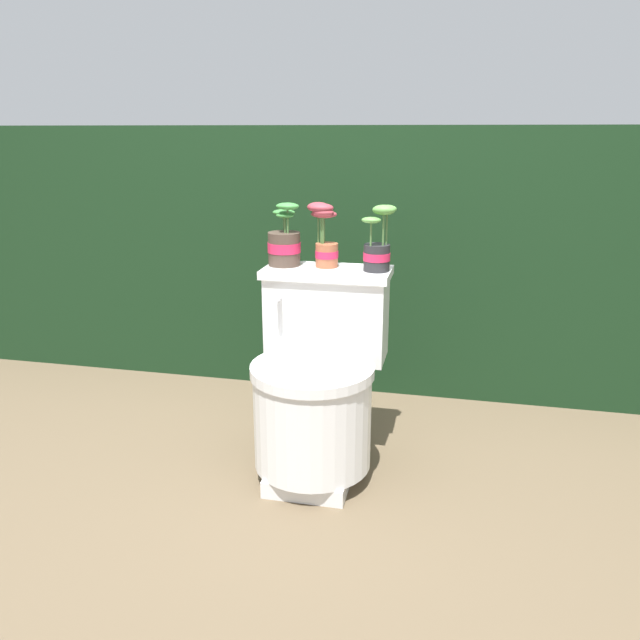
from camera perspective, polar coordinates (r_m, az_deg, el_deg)
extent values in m
plane|color=brown|center=(2.38, -2.27, -13.55)|extent=(12.00, 12.00, 0.00)
cube|color=black|center=(3.31, 3.05, 6.63)|extent=(4.11, 0.90, 1.23)
cube|color=silver|center=(2.32, -0.67, -13.53)|extent=(0.29, 0.35, 0.06)
cylinder|color=silver|center=(2.22, -0.69, -9.09)|extent=(0.41, 0.41, 0.34)
cylinder|color=silver|center=(2.15, -0.71, -4.59)|extent=(0.43, 0.43, 0.04)
cube|color=silver|center=(2.33, 0.65, 0.27)|extent=(0.44, 0.20, 0.31)
cube|color=silver|center=(2.29, 0.66, 4.37)|extent=(0.47, 0.23, 0.03)
cylinder|color=silver|center=(2.22, -3.93, 1.90)|extent=(0.02, 0.05, 0.02)
cylinder|color=#47382D|center=(2.33, -3.29, 6.51)|extent=(0.12, 0.12, 0.12)
cylinder|color=#D1234C|center=(2.33, -3.29, 6.66)|extent=(0.12, 0.12, 0.04)
cylinder|color=#332319|center=(2.32, -3.32, 7.86)|extent=(0.11, 0.11, 0.01)
cylinder|color=#4C753D|center=(2.31, -3.21, 8.68)|extent=(0.01, 0.01, 0.06)
ellipsoid|color=#387F38|center=(2.30, -3.23, 9.53)|extent=(0.07, 0.05, 0.02)
cylinder|color=#4C753D|center=(2.30, -2.97, 9.04)|extent=(0.01, 0.01, 0.09)
ellipsoid|color=#387F38|center=(2.29, -2.99, 10.35)|extent=(0.09, 0.06, 0.03)
cylinder|color=#4C753D|center=(2.36, -3.31, 8.89)|extent=(0.01, 0.01, 0.06)
ellipsoid|color=#387F38|center=(2.35, -3.33, 9.80)|extent=(0.09, 0.06, 0.02)
cylinder|color=#9E5638|center=(2.30, 0.62, 5.94)|extent=(0.08, 0.08, 0.09)
cylinder|color=#D1234C|center=(2.30, 0.62, 6.05)|extent=(0.09, 0.09, 0.03)
cylinder|color=#332319|center=(2.30, 0.62, 6.87)|extent=(0.08, 0.08, 0.01)
cylinder|color=#4C753D|center=(2.28, 0.12, 8.48)|extent=(0.01, 0.01, 0.12)
ellipsoid|color=#93333D|center=(2.27, 0.12, 10.21)|extent=(0.09, 0.06, 0.03)
cylinder|color=#4C753D|center=(2.30, 0.36, 8.26)|extent=(0.01, 0.01, 0.10)
ellipsoid|color=#93333D|center=(2.29, 0.37, 9.65)|extent=(0.10, 0.07, 0.03)
cylinder|color=#4C753D|center=(2.30, -0.15, 8.55)|extent=(0.01, 0.01, 0.12)
ellipsoid|color=#93333D|center=(2.30, -0.15, 10.28)|extent=(0.08, 0.06, 0.04)
cylinder|color=#4C753D|center=(2.28, 0.29, 8.29)|extent=(0.01, 0.01, 0.11)
ellipsoid|color=#93333D|center=(2.27, 0.29, 9.81)|extent=(0.08, 0.06, 0.03)
cylinder|color=#262628|center=(2.25, 5.20, 5.69)|extent=(0.09, 0.09, 0.10)
cylinder|color=#D1234C|center=(2.25, 5.21, 5.81)|extent=(0.10, 0.10, 0.03)
cylinder|color=#332319|center=(2.24, 5.23, 6.75)|extent=(0.09, 0.09, 0.01)
cylinder|color=#4C753D|center=(2.20, 4.68, 7.83)|extent=(0.01, 0.01, 0.08)
ellipsoid|color=#569342|center=(2.19, 4.71, 9.09)|extent=(0.07, 0.05, 0.02)
cylinder|color=#4C753D|center=(2.21, 5.81, 8.24)|extent=(0.01, 0.01, 0.11)
ellipsoid|color=#569342|center=(2.20, 5.86, 9.98)|extent=(0.08, 0.06, 0.04)
cylinder|color=#4C753D|center=(2.23, 6.11, 8.35)|extent=(0.01, 0.01, 0.12)
ellipsoid|color=#569342|center=(2.22, 6.16, 10.07)|extent=(0.07, 0.05, 0.03)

